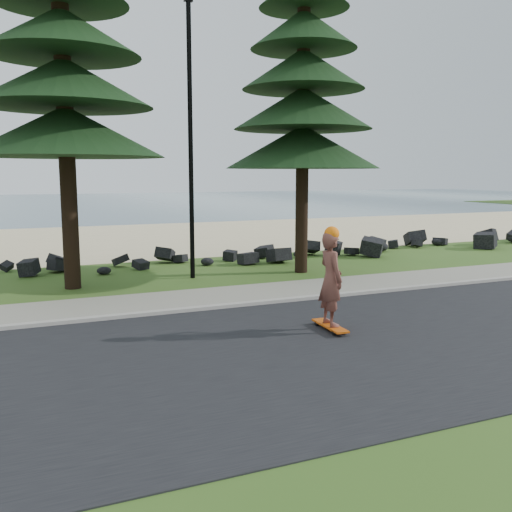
{
  "coord_description": "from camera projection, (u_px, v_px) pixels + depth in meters",
  "views": [
    {
      "loc": [
        -5.0,
        -13.17,
        3.13
      ],
      "look_at": [
        0.71,
        0.0,
        1.05
      ],
      "focal_mm": 40.0,
      "sensor_mm": 36.0,
      "label": 1
    }
  ],
  "objects": [
    {
      "name": "ground",
      "position": [
        230.0,
        299.0,
        14.38
      ],
      "size": [
        160.0,
        160.0,
        0.0
      ],
      "primitive_type": "plane",
      "color": "#365C1D",
      "rests_on": "ground"
    },
    {
      "name": "road",
      "position": [
        319.0,
        348.0,
        10.29
      ],
      "size": [
        160.0,
        7.0,
        0.02
      ],
      "primitive_type": "cube",
      "color": "black",
      "rests_on": "ground"
    },
    {
      "name": "kerb",
      "position": [
        244.0,
        304.0,
        13.55
      ],
      "size": [
        160.0,
        0.2,
        0.1
      ],
      "primitive_type": "cube",
      "color": "#A49E94",
      "rests_on": "ground"
    },
    {
      "name": "sidewalk",
      "position": [
        228.0,
        296.0,
        14.55
      ],
      "size": [
        160.0,
        2.0,
        0.08
      ],
      "primitive_type": "cube",
      "color": "gray",
      "rests_on": "ground"
    },
    {
      "name": "beach_sand",
      "position": [
        123.0,
        239.0,
        27.54
      ],
      "size": [
        160.0,
        15.0,
        0.01
      ],
      "primitive_type": "cube",
      "color": "beige",
      "rests_on": "ground"
    },
    {
      "name": "ocean",
      "position": [
        60.0,
        203.0,
        60.68
      ],
      "size": [
        160.0,
        58.0,
        0.01
      ],
      "primitive_type": "cube",
      "color": "#314F5D",
      "rests_on": "ground"
    },
    {
      "name": "seawall_boulders",
      "position": [
        172.0,
        266.0,
        19.46
      ],
      "size": [
        60.0,
        2.4,
        1.1
      ],
      "primitive_type": null,
      "color": "black",
      "rests_on": "ground"
    },
    {
      "name": "pine_right",
      "position": [
        304.0,
        10.0,
        17.15
      ],
      "size": [
        4.8,
        4.8,
        12.72
      ],
      "color": "black",
      "rests_on": "ground"
    },
    {
      "name": "lamp_post",
      "position": [
        190.0,
        139.0,
        16.69
      ],
      "size": [
        0.25,
        0.14,
        8.14
      ],
      "color": "black",
      "rests_on": "ground"
    },
    {
      "name": "skateboarder",
      "position": [
        331.0,
        279.0,
        11.3
      ],
      "size": [
        0.49,
        1.14,
        2.09
      ],
      "rotation": [
        0.0,
        0.0,
        1.52
      ],
      "color": "#C14B0B",
      "rests_on": "ground"
    }
  ]
}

